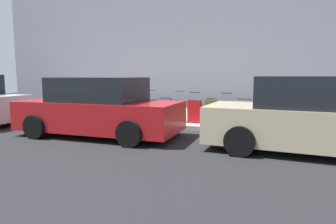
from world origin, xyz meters
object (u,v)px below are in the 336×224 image
(suitcase_red_11, at_px, (94,110))
(suitcase_navy_0, at_px, (264,118))
(suitcase_black_5, at_px, (179,111))
(suitcase_silver_8, at_px, (137,110))
(parked_car_beige_0, at_px, (314,118))
(parked_car_red_1, at_px, (99,109))
(suitcase_red_4, at_px, (194,112))
(suitcase_silver_1, at_px, (244,115))
(suitcase_maroon_2, at_px, (226,113))
(bollard_post, at_px, (59,105))
(suitcase_teal_6, at_px, (165,110))
(suitcase_olive_10, at_px, (108,110))
(suitcase_olive_3, at_px, (211,112))
(suitcase_navy_7, at_px, (151,110))
(suitcase_maroon_9, at_px, (122,109))
(fire_hydrant, at_px, (78,105))

(suitcase_red_11, bearing_deg, suitcase_navy_0, -179.04)
(suitcase_black_5, distance_m, suitcase_silver_8, 1.55)
(parked_car_beige_0, xyz_separation_m, parked_car_red_1, (5.37, 0.00, -0.01))
(suitcase_red_4, relative_size, parked_car_red_1, 0.23)
(suitcase_silver_1, distance_m, suitcase_maroon_2, 0.55)
(suitcase_navy_0, xyz_separation_m, suitcase_silver_8, (4.23, 0.07, 0.06))
(suitcase_red_11, relative_size, parked_car_red_1, 0.14)
(suitcase_red_4, relative_size, bollard_post, 1.26)
(suitcase_red_4, bearing_deg, suitcase_teal_6, -3.36)
(suitcase_teal_6, bearing_deg, suitcase_olive_10, 1.41)
(suitcase_silver_1, bearing_deg, suitcase_olive_3, -5.02)
(suitcase_navy_0, bearing_deg, parked_car_beige_0, 114.93)
(suitcase_black_5, bearing_deg, suitcase_navy_7, -0.35)
(suitcase_olive_3, height_order, suitcase_navy_7, suitcase_navy_7)
(suitcase_navy_7, bearing_deg, suitcase_red_11, 0.68)
(suitcase_silver_8, height_order, suitcase_red_11, suitcase_silver_8)
(suitcase_silver_1, distance_m, suitcase_navy_7, 3.10)
(suitcase_red_4, height_order, suitcase_navy_7, suitcase_navy_7)
(suitcase_silver_8, relative_size, suitcase_olive_10, 1.44)
(suitcase_red_4, bearing_deg, suitcase_maroon_9, 0.80)
(suitcase_silver_8, bearing_deg, suitcase_maroon_9, 6.11)
(suitcase_red_4, height_order, suitcase_olive_10, suitcase_red_4)
(suitcase_silver_1, bearing_deg, suitcase_silver_8, -0.58)
(suitcase_silver_1, height_order, suitcase_red_11, suitcase_silver_1)
(suitcase_black_5, xyz_separation_m, parked_car_beige_0, (-3.75, 2.23, 0.27))
(suitcase_navy_7, bearing_deg, parked_car_red_1, 74.90)
(suitcase_black_5, relative_size, suitcase_red_11, 1.68)
(suitcase_maroon_2, distance_m, fire_hydrant, 5.60)
(suitcase_olive_10, relative_size, parked_car_red_1, 0.13)
(parked_car_red_1, bearing_deg, fire_hydrant, -42.56)
(suitcase_red_4, distance_m, bollard_post, 5.34)
(parked_car_red_1, bearing_deg, suitcase_maroon_9, -76.58)
(suitcase_navy_7, bearing_deg, suitcase_olive_3, -178.31)
(suitcase_olive_10, xyz_separation_m, parked_car_red_1, (-1.09, 2.22, 0.35))
(suitcase_red_4, distance_m, suitcase_olive_10, 3.23)
(suitcase_navy_0, distance_m, suitcase_navy_7, 3.69)
(parked_car_beige_0, height_order, parked_car_red_1, parked_car_beige_0)
(suitcase_navy_0, height_order, suitcase_silver_1, suitcase_silver_1)
(suitcase_maroon_2, height_order, suitcase_red_11, suitcase_maroon_2)
(suitcase_navy_7, bearing_deg, bollard_post, 2.20)
(suitcase_maroon_2, bearing_deg, bollard_post, 0.90)
(suitcase_olive_10, height_order, parked_car_beige_0, parked_car_beige_0)
(suitcase_maroon_2, xyz_separation_m, suitcase_maroon_9, (3.68, 0.01, -0.01))
(suitcase_maroon_2, relative_size, parked_car_beige_0, 0.22)
(suitcase_black_5, bearing_deg, suitcase_maroon_2, 178.50)
(suitcase_navy_7, bearing_deg, suitcase_teal_6, -175.31)
(suitcase_maroon_2, xyz_separation_m, suitcase_navy_7, (2.55, -0.05, -0.00))
(suitcase_black_5, relative_size, suitcase_navy_7, 0.99)
(suitcase_olive_3, xyz_separation_m, suitcase_maroon_9, (3.18, 0.12, -0.02))
(parked_car_red_1, bearing_deg, suitcase_black_5, -126.00)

